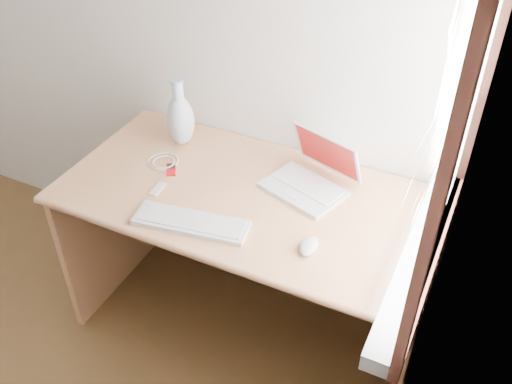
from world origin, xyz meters
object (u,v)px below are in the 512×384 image
at_px(desk, 259,224).
at_px(vase, 180,119).
at_px(laptop, 307,175).
at_px(external_keyboard, 191,222).

distance_m(desk, vase, 0.55).
bearing_deg(vase, laptop, -4.33).
relative_size(laptop, vase, 1.16).
relative_size(laptop, external_keyboard, 0.81).
bearing_deg(desk, external_keyboard, -108.09).
xyz_separation_m(laptop, vase, (-0.59, 0.04, 0.07)).
bearing_deg(external_keyboard, vase, 115.61).
relative_size(desk, external_keyboard, 3.38).
bearing_deg(laptop, desk, -142.05).
bearing_deg(vase, desk, -14.49).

